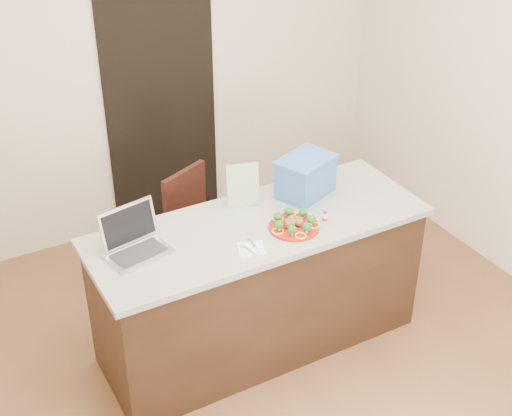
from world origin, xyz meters
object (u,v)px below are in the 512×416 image
napkin (251,249)px  laptop (133,239)px  plate (294,227)px  blue_box (306,176)px  chair (192,227)px  yogurt_bottle (325,218)px  island (259,285)px

napkin → laptop: laptop is taller
napkin → laptop: bearing=150.9°
plate → laptop: (-0.90, 0.25, 0.05)m
plate → blue_box: (0.27, 0.31, 0.12)m
plate → chair: (-0.27, 0.88, -0.41)m
yogurt_bottle → laptop: size_ratio=0.18×
yogurt_bottle → chair: size_ratio=0.08×
plate → chair: bearing=107.2°
island → yogurt_bottle: size_ratio=28.83×
blue_box → yogurt_bottle: bearing=-124.1°
island → laptop: laptop is taller
island → laptop: bearing=171.9°
chair → blue_box: bearing=-70.8°
plate → laptop: bearing=164.4°
yogurt_bottle → laptop: 1.13m
island → chair: 0.75m
yogurt_bottle → island: bearing=153.2°
island → chair: bearing=99.1°
island → chair: size_ratio=2.26×
island → plate: 0.52m
island → yogurt_bottle: yogurt_bottle is taller
blue_box → chair: size_ratio=0.47×
plate → napkin: (-0.32, -0.07, -0.01)m
plate → laptop: laptop is taller
chair → yogurt_bottle: bearing=-87.1°
plate → blue_box: size_ratio=0.70×
yogurt_bottle → laptop: (-1.09, 0.28, 0.04)m
island → blue_box: 0.74m
chair → laptop: bearing=-158.9°
napkin → chair: size_ratio=0.16×
blue_box → plate: bearing=-152.9°
blue_box → chair: bearing=112.0°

